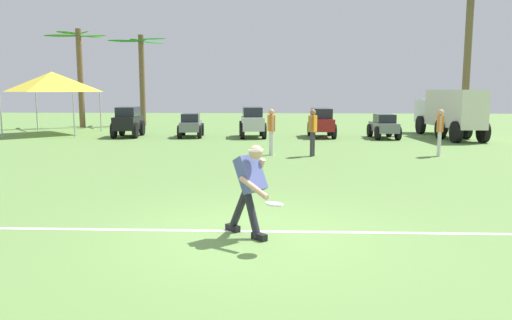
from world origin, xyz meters
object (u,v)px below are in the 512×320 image
object	(u,v)px
parked_car_slot_d	(321,122)
parked_car_slot_e	(384,126)
teammate_midfield	(313,128)
parked_car_slot_a	(128,121)
frisbee_thrower	(250,185)
palm_tree_right_of_centre	(468,51)
palm_tree_left_of_centre	(141,70)
parked_car_slot_b	(191,125)
palm_tree_far_left	(80,68)
teammate_deep	(271,127)
event_tent	(52,82)
frisbee_in_flight	(275,204)
teammate_near_sideline	(440,128)
box_truck	(449,111)
parked_car_slot_c	(252,121)

from	to	relation	value
parked_car_slot_d	parked_car_slot_e	world-z (taller)	parked_car_slot_d
teammate_midfield	parked_car_slot_a	distance (m)	10.55
parked_car_slot_d	parked_car_slot_e	size ratio (longest dim) A/B	1.08
frisbee_thrower	palm_tree_right_of_centre	world-z (taller)	palm_tree_right_of_centre
teammate_midfield	palm_tree_left_of_centre	world-z (taller)	palm_tree_left_of_centre
parked_car_slot_b	parked_car_slot_d	xyz separation A→B (m)	(6.11, 0.28, 0.16)
frisbee_thrower	palm_tree_left_of_centre	bearing A→B (deg)	108.99
parked_car_slot_d	palm_tree_far_left	xyz separation A→B (m)	(-13.55, 5.40, 2.73)
parked_car_slot_b	palm_tree_far_left	distance (m)	9.80
parked_car_slot_b	teammate_deep	bearing A→B (deg)	-58.89
palm_tree_far_left	palm_tree_left_of_centre	xyz separation A→B (m)	(3.13, 1.73, -0.06)
frisbee_thrower	parked_car_slot_d	size ratio (longest dim) A/B	0.58
teammate_deep	event_tent	bearing A→B (deg)	145.02
teammate_deep	palm_tree_right_of_centre	xyz separation A→B (m)	(10.21, 10.66, 3.31)
parked_car_slot_e	palm_tree_left_of_centre	xyz separation A→B (m)	(-13.21, 7.66, 2.82)
frisbee_thrower	event_tent	size ratio (longest dim) A/B	0.38
teammate_midfield	event_tent	xyz separation A→B (m)	(-12.35, 7.91, 1.65)
teammate_deep	parked_car_slot_b	bearing A→B (deg)	121.11
frisbee_in_flight	event_tent	distance (m)	21.15
teammate_deep	parked_car_slot_b	size ratio (longest dim) A/B	0.69
teammate_near_sideline	box_truck	bearing A→B (deg)	69.51
parked_car_slot_d	teammate_deep	bearing A→B (deg)	-108.50
parked_car_slot_b	parked_car_slot_c	xyz separation A→B (m)	(2.88, -0.01, 0.18)
parked_car_slot_b	palm_tree_right_of_centre	world-z (taller)	palm_tree_right_of_centre
parked_car_slot_a	parked_car_slot_c	xyz separation A→B (m)	(5.85, 0.02, 0.00)
teammate_deep	parked_car_slot_e	distance (m)	7.96
frisbee_in_flight	box_truck	world-z (taller)	box_truck
teammate_deep	parked_car_slot_b	distance (m)	7.50
parked_car_slot_d	palm_tree_far_left	distance (m)	14.84
teammate_deep	parked_car_slot_d	xyz separation A→B (m)	(2.24, 6.69, -0.22)
parked_car_slot_d	palm_tree_right_of_centre	bearing A→B (deg)	26.45
parked_car_slot_e	event_tent	world-z (taller)	event_tent
teammate_midfield	box_truck	xyz separation A→B (m)	(6.70, 6.87, 0.29)
parked_car_slot_e	event_tent	size ratio (longest dim) A/B	0.61
parked_car_slot_b	palm_tree_right_of_centre	distance (m)	15.16
box_truck	palm_tree_far_left	xyz separation A→B (m)	(-19.39, 5.45, 2.22)
frisbee_thrower	parked_car_slot_b	xyz separation A→B (m)	(-3.71, 15.91, -0.23)
event_tent	parked_car_slot_a	bearing A→B (deg)	-17.37
frisbee_in_flight	parked_car_slot_b	distance (m)	17.07
parked_car_slot_d	parked_car_slot_b	bearing A→B (deg)	-177.41
parked_car_slot_c	event_tent	size ratio (longest dim) A/B	0.67
frisbee_thrower	teammate_midfield	xyz separation A→B (m)	(1.53, 9.27, 0.15)
teammate_near_sideline	teammate_deep	distance (m)	5.58
teammate_deep	palm_tree_left_of_centre	bearing A→B (deg)	120.62
frisbee_thrower	parked_car_slot_b	bearing A→B (deg)	103.14
parked_car_slot_a	parked_car_slot_c	size ratio (longest dim) A/B	0.99
frisbee_thrower	event_tent	distance (m)	20.39
teammate_midfield	palm_tree_far_left	size ratio (longest dim) A/B	0.27
palm_tree_far_left	frisbee_thrower	bearing A→B (deg)	-62.68
parked_car_slot_b	frisbee_thrower	bearing A→B (deg)	-76.86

